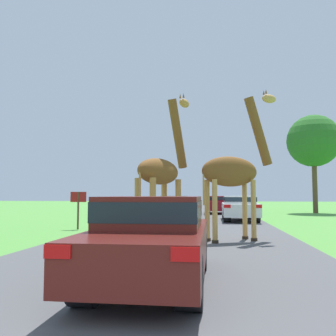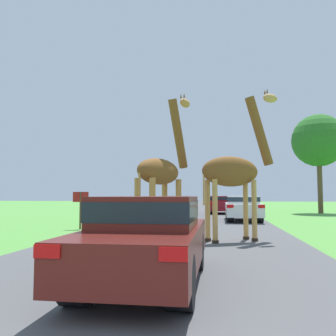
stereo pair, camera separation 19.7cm
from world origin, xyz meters
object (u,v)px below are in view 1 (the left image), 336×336
giraffe_companion (235,169)px  tree_left_edge (313,141)px  car_far_ahead (217,204)px  car_queue_left (174,205)px  sign_post (78,203)px  giraffe_near_road (162,172)px  car_queue_right (240,207)px  car_lead_maroon (153,237)px

giraffe_companion → tree_left_edge: size_ratio=0.64×
car_far_ahead → tree_left_edge: (7.93, 1.45, 5.13)m
car_queue_left → car_far_ahead: bearing=58.4°
car_far_ahead → sign_post: sign_post is taller
giraffe_near_road → car_far_ahead: giraffe_near_road is taller
car_queue_right → car_queue_left: 5.18m
car_lead_maroon → car_far_ahead: 22.83m
car_lead_maroon → car_queue_left: size_ratio=0.97×
giraffe_companion → car_far_ahead: (-0.43, 16.94, -1.59)m
car_lead_maroon → car_far_ahead: car_lead_maroon is taller
car_queue_right → sign_post: size_ratio=2.84×
giraffe_near_road → car_queue_right: giraffe_near_road is taller
giraffe_near_road → tree_left_edge: tree_left_edge is taller
car_queue_right → car_queue_left: (-4.11, 3.15, -0.01)m
car_queue_right → giraffe_near_road: bearing=-107.3°
car_queue_right → tree_left_edge: tree_left_edge is taller
car_queue_right → car_queue_left: size_ratio=1.04×
giraffe_companion → car_queue_right: bearing=146.3°
giraffe_near_road → sign_post: giraffe_near_road is taller
car_queue_left → tree_left_edge: 13.47m
giraffe_near_road → car_far_ahead: size_ratio=1.22×
car_queue_right → tree_left_edge: (6.72, 9.33, 5.10)m
car_lead_maroon → car_queue_right: bearing=80.5°
giraffe_companion → tree_left_edge: (7.49, 18.39, 3.55)m
car_queue_left → tree_left_edge: size_ratio=0.54×
car_lead_maroon → tree_left_edge: bearing=69.2°
giraffe_companion → sign_post: size_ratio=3.18×
giraffe_companion → sign_post: 7.26m
car_far_ahead → tree_left_edge: 9.55m
giraffe_companion → car_lead_maroon: bearing=-45.4°
tree_left_edge → giraffe_companion: bearing=-112.2°
giraffe_near_road → tree_left_edge: 21.88m
car_queue_left → sign_post: size_ratio=2.72×
tree_left_edge → car_queue_right: bearing=-125.8°
giraffe_near_road → car_lead_maroon: (0.57, -5.02, -1.41)m
giraffe_near_road → sign_post: size_ratio=3.11×
car_queue_left → sign_post: (-3.18, -9.22, 0.36)m
giraffe_companion → car_lead_maroon: 6.29m
car_queue_right → car_queue_left: bearing=142.5°
giraffe_near_road → giraffe_companion: giraffe_companion is taller
giraffe_companion → car_far_ahead: 17.02m
car_queue_left → car_far_ahead: 5.54m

